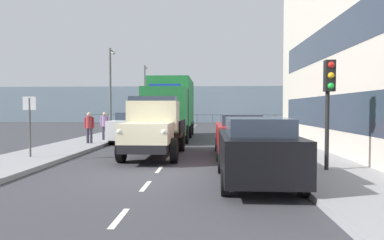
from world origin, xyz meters
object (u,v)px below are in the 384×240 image
Objects in this scene: pedestrian_with_bag at (89,125)px; street_sign at (30,116)px; truck_vintage_cream at (154,128)px; pedestrian_by_lamp at (105,124)px; lamp_post_far at (145,90)px; lorry_cargo_green at (171,106)px; car_white_oppositeside_0 at (133,127)px; car_red_kerbside_1 at (239,134)px; traffic_light_near at (329,91)px; car_teal_oppositeside_1 at (153,122)px; car_black_kerbside_near at (256,149)px; lamp_post_promenade at (111,83)px.

pedestrian_with_bag is 0.71× the size of street_sign.
truck_vintage_cream reaches higher than pedestrian_with_bag.
street_sign is at bearing 83.93° from pedestrian_by_lamp.
truck_vintage_cream is at bearing -166.42° from street_sign.
lamp_post_far is at bearing -87.99° from pedestrian_with_bag.
lorry_cargo_green is 5.13× the size of pedestrian_by_lamp.
car_white_oppositeside_0 is at bearing -168.66° from pedestrian_by_lamp.
traffic_light_near is at bearing 120.19° from car_red_kerbside_1.
pedestrian_with_bag reaches higher than car_red_kerbside_1.
car_red_kerbside_1 and car_teal_oppositeside_1 have the same top height.
car_black_kerbside_near is 1.01× the size of car_teal_oppositeside_1.
car_red_kerbside_1 is at bearing 136.67° from car_white_oppositeside_0.
pedestrian_with_bag is (7.43, -8.18, 0.19)m from car_black_kerbside_near.
traffic_light_near reaches higher than car_red_kerbside_1.
car_white_oppositeside_0 is (1.97, 2.08, -1.18)m from lorry_cargo_green.
car_white_oppositeside_0 is at bearing 46.51° from lorry_cargo_green.
traffic_light_near is at bearing 136.83° from pedestrian_by_lamp.
truck_vintage_cream is at bearing 99.81° from car_teal_oppositeside_1.
pedestrian_by_lamp is (7.20, -5.00, 0.19)m from car_red_kerbside_1.
car_black_kerbside_near is 11.76m from car_white_oppositeside_0.
car_black_kerbside_near is 11.06m from pedestrian_with_bag.
traffic_light_near is 27.42m from lamp_post_far.
traffic_light_near reaches higher than street_sign.
pedestrian_with_bag is at bearing -36.03° from traffic_light_near.
car_red_kerbside_1 is 7.75m from car_white_oppositeside_0.
truck_vintage_cream is at bearing 115.36° from lamp_post_promenade.
street_sign is at bearing -12.24° from traffic_light_near.
lorry_cargo_green reaches higher than car_white_oppositeside_0.
car_teal_oppositeside_1 is (5.64, -12.15, -0.00)m from car_red_kerbside_1.
car_teal_oppositeside_1 is 17.91m from traffic_light_near.
lamp_post_far reaches higher than pedestrian_by_lamp.
car_black_kerbside_near is (-3.67, 12.39, -1.18)m from lorry_cargo_green.
lorry_cargo_green is 5.28m from car_teal_oppositeside_1.
pedestrian_with_bag is at bearing -43.23° from truck_vintage_cream.
lamp_post_promenade is at bearing 49.95° from car_teal_oppositeside_1.
lamp_post_promenade is at bearing -57.99° from car_white_oppositeside_0.
lamp_post_far reaches higher than pedestrian_with_bag.
lamp_post_far is at bearing -69.42° from car_red_kerbside_1.
lamp_post_promenade reaches higher than pedestrian_by_lamp.
car_black_kerbside_near is at bearing 157.06° from street_sign.
car_red_kerbside_1 is at bearing -168.18° from street_sign.
truck_vintage_cream is 11.15m from lamp_post_promenade.
truck_vintage_cream is at bearing 9.49° from car_red_kerbside_1.
pedestrian_with_bag is at bearing -47.76° from car_black_kerbside_near.
lorry_cargo_green reaches higher than car_red_kerbside_1.
lamp_post_promenade is at bearing -60.41° from car_black_kerbside_near.
lamp_post_far is (2.44, -9.36, 3.05)m from car_teal_oppositeside_1.
car_black_kerbside_near is 0.90× the size of car_white_oppositeside_0.
truck_vintage_cream is at bearing 91.66° from lorry_cargo_green.
pedestrian_by_lamp is at bearing 34.06° from lorry_cargo_green.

